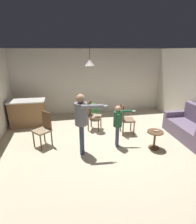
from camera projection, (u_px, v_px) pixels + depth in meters
ground at (108, 147)px, 5.22m from camera, size 7.68×7.68×0.00m
wall_back at (90, 82)px, 7.75m from camera, size 6.40×0.10×2.70m
couch_floral at (192, 128)px, 5.65m from camera, size 0.90×1.82×1.00m
kitchen_counter at (28, 113)px, 6.59m from camera, size 1.26×0.66×0.95m
side_table_by_couch at (155, 138)px, 5.06m from camera, size 0.44×0.44×0.52m
person_adult at (82, 118)px, 4.62m from camera, size 0.79×0.51×1.63m
person_child at (118, 122)px, 5.06m from camera, size 0.65×0.35×1.22m
dining_chair_by_counter at (125, 118)px, 5.92m from camera, size 0.46×0.46×1.00m
dining_chair_near_wall at (44, 128)px, 5.17m from camera, size 0.59×0.59×1.00m
dining_chair_centre_back at (93, 114)px, 6.25m from camera, size 0.56×0.56×1.00m
potted_plant_corner at (93, 110)px, 7.25m from camera, size 0.43×0.43×0.66m
spare_remote_on_table at (156, 131)px, 4.97m from camera, size 0.13×0.09×0.04m
ceiling_light_pendant at (90, 63)px, 5.90m from camera, size 0.32×0.32×0.55m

